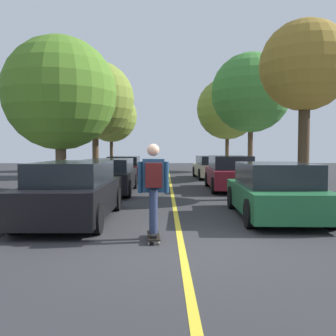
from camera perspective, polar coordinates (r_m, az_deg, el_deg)
ground at (r=6.71m, az=2.06°, el=-11.85°), size 80.00×80.00×0.00m
center_line at (r=10.62m, az=1.08°, el=-6.36°), size 0.12×39.20×0.01m
parked_car_left_nearest at (r=9.24m, az=-14.05°, el=-3.49°), size 1.86×4.34×1.41m
parked_car_left_near at (r=14.88m, az=-8.87°, el=-1.17°), size 1.97×4.58×1.32m
parked_car_left_far at (r=20.28m, az=-6.65°, el=-0.12°), size 1.87×4.55×1.32m
parked_car_right_nearest at (r=9.78m, az=15.82°, el=-3.35°), size 2.05×4.20×1.36m
parked_car_right_near at (r=16.04m, az=9.33°, el=-0.75°), size 1.93×4.39×1.43m
parked_car_right_far at (r=22.21m, az=6.58°, el=0.14°), size 1.96×4.26×1.32m
street_tree_left_nearest at (r=16.04m, az=-16.01°, el=10.75°), size 4.55×4.55×6.09m
street_tree_left_near at (r=23.59m, az=-10.97°, el=10.04°), size 4.74×4.74×6.92m
street_tree_left_far at (r=30.35m, az=-8.58°, el=7.70°), size 4.05×4.05×6.18m
street_tree_right_nearest at (r=14.09m, az=20.00°, el=14.19°), size 3.09×3.09×5.96m
street_tree_right_near at (r=21.79m, az=12.41°, el=11.02°), size 4.40×4.40×6.89m
street_tree_right_far at (r=29.37m, az=8.96°, el=8.83°), size 4.66×4.66×6.98m
fire_hydrant at (r=10.87m, az=-20.23°, el=-3.75°), size 0.20×0.20×0.70m
skateboard at (r=7.17m, az=-2.22°, el=-10.17°), size 0.27×0.85×0.10m
skateboarder at (r=6.98m, az=-2.23°, el=-2.39°), size 0.58×0.70×1.70m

